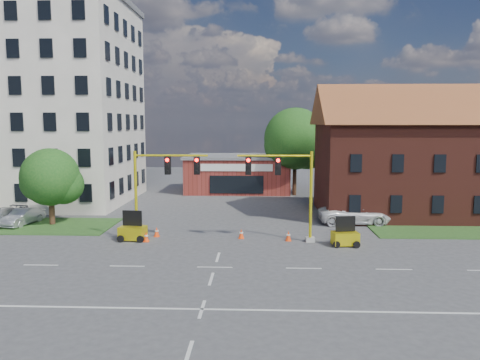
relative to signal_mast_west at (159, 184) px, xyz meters
The scene contains 18 objects.
ground 8.38m from the signal_mast_west, 54.01° to the right, with size 120.00×120.00×0.00m, color #3E3E40.
grass_verge_ne 22.89m from the signal_mast_west, ahead, with size 14.00×4.00×0.08m, color #22481B.
lane_markings 10.73m from the signal_mast_west, 64.17° to the right, with size 60.00×36.00×0.01m, color silver, non-canonical shape.
office_block 23.21m from the signal_mast_west, 134.52° to the left, with size 18.40×15.40×20.60m.
brick_shop 24.44m from the signal_mast_west, 79.71° to the left, with size 12.40×8.40×4.30m.
townhouse_row 24.57m from the signal_mast_west, 24.11° to the left, with size 21.00×11.00×11.50m.
tree_large 23.97m from the signal_mast_west, 62.00° to the left, with size 7.26×6.91×9.82m.
tree_nw_front 10.47m from the signal_mast_west, 154.06° to the left, with size 4.78×4.55×6.14m.
signal_mast_west is the anchor object (origin of this frame).
signal_mast_east 8.71m from the signal_mast_west, ahead, with size 5.30×0.60×6.20m.
trailer_west 3.81m from the signal_mast_west, behind, with size 1.87×1.35×2.00m.
trailer_east 13.02m from the signal_mast_west, ahead, with size 1.80×1.33×1.90m.
cone_a 3.72m from the signal_mast_west, 151.89° to the right, with size 0.40×0.40×0.70m.
cone_b 3.75m from the signal_mast_west, 115.42° to the left, with size 0.40×0.40×0.70m.
cone_c 6.68m from the signal_mast_west, ahead, with size 0.40×0.40×0.70m.
cone_d 9.58m from the signal_mast_west, ahead, with size 0.40×0.40×0.70m.
pickup_white 16.05m from the signal_mast_west, 22.27° to the left, with size 2.66×5.78×1.61m, color white.
sedan_silver_front 13.20m from the signal_mast_west, 159.78° to the left, with size 1.40×4.00×1.32m, color #9FA1A6.
Camera 1 is at (2.45, -25.50, 8.07)m, focal length 35.00 mm.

